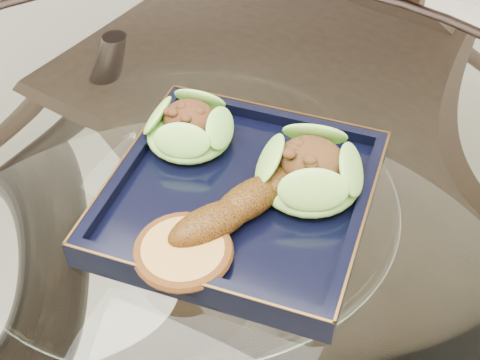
% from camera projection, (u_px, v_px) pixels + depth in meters
% --- Properties ---
extents(dining_table, '(1.13, 1.13, 0.77)m').
position_uv_depth(dining_table, '(194.00, 318.00, 0.82)').
color(dining_table, white).
rests_on(dining_table, ground).
extents(dining_chair, '(0.48, 0.48, 1.00)m').
position_uv_depth(dining_chair, '(268.00, 96.00, 1.20)').
color(dining_chair, black).
rests_on(dining_chair, ground).
extents(navy_plate, '(0.30, 0.30, 0.02)m').
position_uv_depth(navy_plate, '(240.00, 200.00, 0.72)').
color(navy_plate, black).
rests_on(navy_plate, dining_table).
extents(lettuce_wrap_left, '(0.12, 0.12, 0.04)m').
position_uv_depth(lettuce_wrap_left, '(189.00, 130.00, 0.76)').
color(lettuce_wrap_left, '#599B2D').
rests_on(lettuce_wrap_left, navy_plate).
extents(lettuce_wrap_right, '(0.12, 0.12, 0.04)m').
position_uv_depth(lettuce_wrap_right, '(309.00, 173.00, 0.70)').
color(lettuce_wrap_right, '#66A42F').
rests_on(lettuce_wrap_right, navy_plate).
extents(roasted_plantain, '(0.11, 0.19, 0.03)m').
position_uv_depth(roasted_plantain, '(249.00, 200.00, 0.68)').
color(roasted_plantain, '#5C3409').
rests_on(roasted_plantain, navy_plate).
extents(crumb_patty, '(0.11, 0.11, 0.02)m').
position_uv_depth(crumb_patty, '(183.00, 253.00, 0.64)').
color(crumb_patty, '#BA7D3E').
rests_on(crumb_patty, navy_plate).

